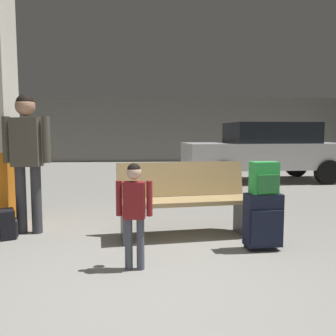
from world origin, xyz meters
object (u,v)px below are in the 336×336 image
at_px(backpack_bright, 264,178).
at_px(parked_car_near, 265,150).
at_px(suitcase, 263,220).
at_px(bench, 184,200).
at_px(adult, 27,148).
at_px(backpack_dark_floor, 8,224).
at_px(child, 134,205).

relative_size(backpack_bright, parked_car_near, 0.08).
bearing_deg(suitcase, bench, 143.76).
height_order(suitcase, adult, adult).
bearing_deg(adult, backpack_bright, -17.03).
xyz_separation_m(bench, adult, (-1.92, 0.25, 0.61)).
relative_size(adult, parked_car_near, 0.41).
bearing_deg(backpack_dark_floor, backpack_bright, -12.19).
bearing_deg(suitcase, backpack_dark_floor, 167.82).
relative_size(suitcase, parked_car_near, 0.14).
relative_size(backpack_bright, adult, 0.20).
bearing_deg(adult, suitcase, -17.02).
height_order(backpack_bright, backpack_dark_floor, backpack_bright).
bearing_deg(backpack_bright, child, -161.26).
height_order(suitcase, child, child).
bearing_deg(parked_car_near, backpack_bright, -109.28).
bearing_deg(bench, backpack_dark_floor, 178.61).
bearing_deg(backpack_bright, suitcase, 140.50).
bearing_deg(child, backpack_dark_floor, 144.70).
bearing_deg(suitcase, child, -161.24).
bearing_deg(backpack_dark_floor, bench, -1.39).
xyz_separation_m(child, backpack_dark_floor, (-1.53, 1.08, -0.43)).
distance_m(child, backpack_dark_floor, 1.92).
height_order(suitcase, backpack_bright, backpack_bright).
bearing_deg(suitcase, adult, 162.98).
distance_m(bench, suitcase, 0.98).
height_order(bench, suitcase, bench).
xyz_separation_m(adult, backpack_dark_floor, (-0.19, -0.20, -0.89)).
relative_size(bench, suitcase, 2.74).
relative_size(bench, adult, 0.97).
distance_m(backpack_bright, child, 1.44).
bearing_deg(backpack_dark_floor, adult, 46.80).
bearing_deg(bench, backpack_bright, -36.24).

